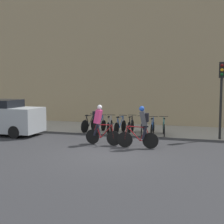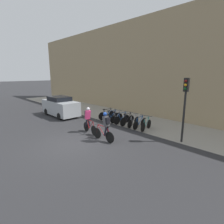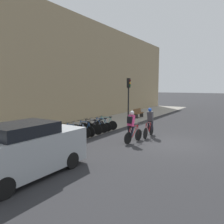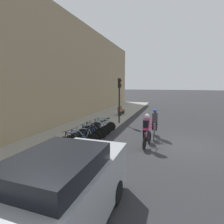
{
  "view_description": "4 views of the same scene",
  "coord_description": "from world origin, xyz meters",
  "px_view_note": "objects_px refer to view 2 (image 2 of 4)",
  "views": [
    {
      "loc": [
        3.59,
        -11.03,
        2.74
      ],
      "look_at": [
        -1.02,
        3.71,
        1.28
      ],
      "focal_mm": 50.0,
      "sensor_mm": 36.0,
      "label": 1
    },
    {
      "loc": [
        8.3,
        -4.89,
        3.92
      ],
      "look_at": [
        -0.74,
        3.77,
        1.19
      ],
      "focal_mm": 28.0,
      "sensor_mm": 36.0,
      "label": 2
    },
    {
      "loc": [
        -11.4,
        -3.51,
        3.06
      ],
      "look_at": [
        0.17,
        3.86,
        1.46
      ],
      "focal_mm": 35.0,
      "sensor_mm": 36.0,
      "label": 3
    },
    {
      "loc": [
        -9.75,
        0.73,
        3.23
      ],
      "look_at": [
        0.13,
        4.09,
        1.58
      ],
      "focal_mm": 28.0,
      "sensor_mm": 36.0,
      "label": 4
    }
  ],
  "objects_px": {
    "cyclist_grey": "(105,126)",
    "parked_bike_0": "(107,115)",
    "parked_bike_3": "(122,119)",
    "parked_car": "(60,107)",
    "parked_bike_4": "(127,120)",
    "parked_bike_1": "(112,116)",
    "traffic_light_pole": "(185,99)",
    "parked_bike_6": "(139,123)",
    "parked_bike_5": "(133,122)",
    "parked_bike_7": "(146,125)",
    "cyclist_pink": "(88,119)",
    "parked_bike_2": "(117,118)"
  },
  "relations": [
    {
      "from": "parked_bike_1",
      "to": "parked_bike_6",
      "type": "bearing_deg",
      "value": 0.01
    },
    {
      "from": "parked_bike_4",
      "to": "traffic_light_pole",
      "type": "height_order",
      "value": "traffic_light_pole"
    },
    {
      "from": "cyclist_pink",
      "to": "parked_bike_7",
      "type": "xyz_separation_m",
      "value": [
        2.39,
        3.27,
        -0.55
      ]
    },
    {
      "from": "parked_bike_4",
      "to": "parked_car",
      "type": "relative_size",
      "value": 0.4
    },
    {
      "from": "cyclist_pink",
      "to": "traffic_light_pole",
      "type": "distance_m",
      "value": 6.16
    },
    {
      "from": "traffic_light_pole",
      "to": "parked_car",
      "type": "xyz_separation_m",
      "value": [
        -11.01,
        -1.94,
        -1.68
      ]
    },
    {
      "from": "parked_bike_3",
      "to": "traffic_light_pole",
      "type": "distance_m",
      "value": 5.58
    },
    {
      "from": "parked_bike_0",
      "to": "parked_car",
      "type": "relative_size",
      "value": 0.39
    },
    {
      "from": "cyclist_grey",
      "to": "parked_car",
      "type": "bearing_deg",
      "value": 171.01
    },
    {
      "from": "parked_bike_6",
      "to": "parked_car",
      "type": "relative_size",
      "value": 0.37
    },
    {
      "from": "cyclist_grey",
      "to": "parked_car",
      "type": "xyz_separation_m",
      "value": [
        -7.83,
        1.24,
        -0.05
      ]
    },
    {
      "from": "cyclist_grey",
      "to": "parked_bike_2",
      "type": "distance_m",
      "value": 4.35
    },
    {
      "from": "parked_bike_3",
      "to": "parked_bike_5",
      "type": "distance_m",
      "value": 1.19
    },
    {
      "from": "parked_bike_3",
      "to": "parked_bike_6",
      "type": "height_order",
      "value": "parked_bike_3"
    },
    {
      "from": "cyclist_pink",
      "to": "parked_bike_1",
      "type": "xyz_separation_m",
      "value": [
        -1.16,
        3.27,
        -0.56
      ]
    },
    {
      "from": "cyclist_grey",
      "to": "parked_bike_6",
      "type": "relative_size",
      "value": 1.12
    },
    {
      "from": "parked_bike_6",
      "to": "parked_bike_7",
      "type": "xyz_separation_m",
      "value": [
        0.59,
        0.0,
        0.01
      ]
    },
    {
      "from": "parked_bike_3",
      "to": "parked_bike_6",
      "type": "relative_size",
      "value": 1.05
    },
    {
      "from": "cyclist_pink",
      "to": "parked_bike_0",
      "type": "relative_size",
      "value": 1.07
    },
    {
      "from": "parked_bike_5",
      "to": "parked_bike_6",
      "type": "height_order",
      "value": "parked_bike_5"
    },
    {
      "from": "cyclist_grey",
      "to": "parked_bike_3",
      "type": "height_order",
      "value": "cyclist_grey"
    },
    {
      "from": "parked_bike_2",
      "to": "traffic_light_pole",
      "type": "relative_size",
      "value": 0.44
    },
    {
      "from": "parked_bike_5",
      "to": "parked_bike_6",
      "type": "bearing_deg",
      "value": 0.01
    },
    {
      "from": "parked_bike_0",
      "to": "parked_bike_2",
      "type": "height_order",
      "value": "parked_bike_0"
    },
    {
      "from": "parked_bike_1",
      "to": "parked_bike_6",
      "type": "xyz_separation_m",
      "value": [
        2.96,
        0.0,
        -0.0
      ]
    },
    {
      "from": "traffic_light_pole",
      "to": "parked_car",
      "type": "height_order",
      "value": "traffic_light_pole"
    },
    {
      "from": "cyclist_grey",
      "to": "parked_bike_0",
      "type": "relative_size",
      "value": 1.07
    },
    {
      "from": "parked_bike_2",
      "to": "parked_bike_5",
      "type": "distance_m",
      "value": 1.77
    },
    {
      "from": "cyclist_pink",
      "to": "parked_bike_0",
      "type": "xyz_separation_m",
      "value": [
        -1.75,
        3.27,
        -0.53
      ]
    },
    {
      "from": "parked_bike_2",
      "to": "parked_bike_4",
      "type": "relative_size",
      "value": 0.95
    },
    {
      "from": "parked_bike_2",
      "to": "parked_bike_5",
      "type": "xyz_separation_m",
      "value": [
        1.77,
        -0.0,
        0.0
      ]
    },
    {
      "from": "parked_bike_1",
      "to": "traffic_light_pole",
      "type": "bearing_deg",
      "value": -2.81
    },
    {
      "from": "parked_bike_3",
      "to": "parked_bike_7",
      "type": "bearing_deg",
      "value": 0.01
    },
    {
      "from": "parked_bike_0",
      "to": "parked_bike_4",
      "type": "relative_size",
      "value": 0.97
    },
    {
      "from": "parked_bike_4",
      "to": "parked_bike_2",
      "type": "bearing_deg",
      "value": -179.97
    },
    {
      "from": "parked_bike_3",
      "to": "traffic_light_pole",
      "type": "xyz_separation_m",
      "value": [
        5.12,
        -0.31,
        2.18
      ]
    },
    {
      "from": "parked_bike_1",
      "to": "parked_car",
      "type": "distance_m",
      "value": 5.25
    },
    {
      "from": "parked_bike_5",
      "to": "traffic_light_pole",
      "type": "bearing_deg",
      "value": -4.5
    },
    {
      "from": "parked_bike_1",
      "to": "parked_bike_4",
      "type": "relative_size",
      "value": 0.96
    },
    {
      "from": "traffic_light_pole",
      "to": "parked_car",
      "type": "distance_m",
      "value": 11.31
    },
    {
      "from": "cyclist_grey",
      "to": "traffic_light_pole",
      "type": "relative_size",
      "value": 0.48
    },
    {
      "from": "parked_car",
      "to": "parked_bike_4",
      "type": "bearing_deg",
      "value": 19.18
    },
    {
      "from": "parked_bike_0",
      "to": "parked_bike_6",
      "type": "relative_size",
      "value": 1.05
    },
    {
      "from": "parked_bike_0",
      "to": "parked_bike_6",
      "type": "distance_m",
      "value": 3.55
    },
    {
      "from": "parked_bike_2",
      "to": "parked_bike_3",
      "type": "distance_m",
      "value": 0.59
    },
    {
      "from": "cyclist_grey",
      "to": "parked_bike_4",
      "type": "bearing_deg",
      "value": 111.06
    },
    {
      "from": "cyclist_pink",
      "to": "parked_bike_5",
      "type": "bearing_deg",
      "value": 69.67
    },
    {
      "from": "parked_bike_3",
      "to": "parked_bike_4",
      "type": "height_order",
      "value": "parked_bike_4"
    },
    {
      "from": "parked_bike_7",
      "to": "parked_car",
      "type": "bearing_deg",
      "value": -164.73
    },
    {
      "from": "parked_bike_4",
      "to": "traffic_light_pole",
      "type": "distance_m",
      "value": 5.03
    }
  ]
}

